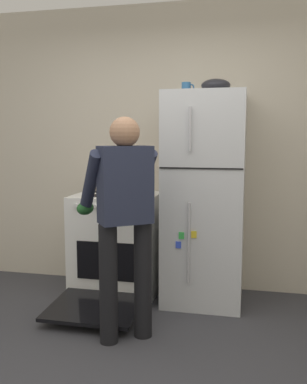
# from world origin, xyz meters

# --- Properties ---
(kitchen_wall_back) EXTENTS (6.00, 0.10, 2.70)m
(kitchen_wall_back) POSITION_xyz_m (0.00, 1.95, 1.35)
(kitchen_wall_back) COLOR beige
(kitchen_wall_back) RESTS_ON ground
(refrigerator) EXTENTS (0.68, 0.72, 1.84)m
(refrigerator) POSITION_xyz_m (0.36, 1.57, 0.92)
(refrigerator) COLOR silver
(refrigerator) RESTS_ON ground
(stove_range) EXTENTS (0.76, 1.24, 0.94)m
(stove_range) POSITION_xyz_m (-0.45, 1.55, 0.46)
(stove_range) COLOR white
(stove_range) RESTS_ON ground
(person_cook) EXTENTS (0.65, 0.69, 1.60)m
(person_cook) POSITION_xyz_m (-0.12, 0.70, 0.95)
(person_cook) COLOR black
(person_cook) RESTS_ON ground
(red_pot) EXTENTS (0.37, 0.27, 0.10)m
(red_pot) POSITION_xyz_m (-0.29, 1.52, 0.99)
(red_pot) COLOR orange
(red_pot) RESTS_ON stove_range
(coffee_mug) EXTENTS (0.11, 0.08, 0.10)m
(coffee_mug) POSITION_xyz_m (0.18, 1.62, 1.89)
(coffee_mug) COLOR #2D6093
(coffee_mug) RESTS_ON refrigerator
(pepper_mill) EXTENTS (0.05, 0.05, 0.19)m
(pepper_mill) POSITION_xyz_m (-0.75, 1.77, 1.03)
(pepper_mill) COLOR brown
(pepper_mill) RESTS_ON stove_range
(mixing_bowl) EXTENTS (0.25, 0.25, 0.11)m
(mixing_bowl) POSITION_xyz_m (0.44, 1.57, 1.89)
(mixing_bowl) COLOR black
(mixing_bowl) RESTS_ON refrigerator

